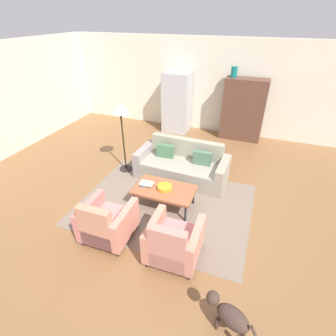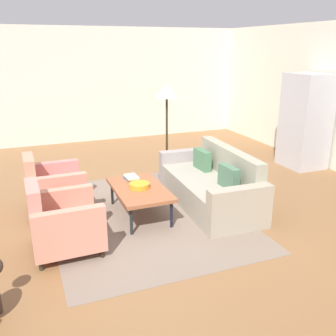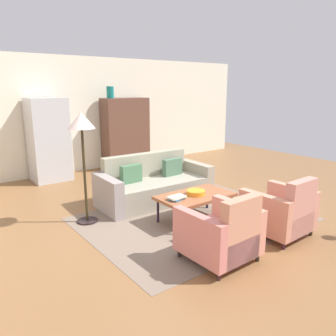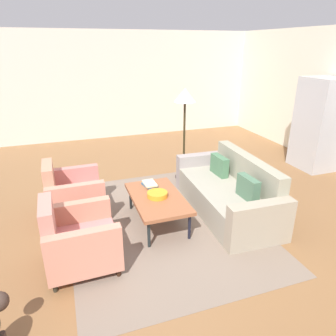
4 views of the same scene
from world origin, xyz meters
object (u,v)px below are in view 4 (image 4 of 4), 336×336
(armchair_right, at_px, (76,241))
(floor_lamp, at_px, (185,104))
(coffee_table, at_px, (157,199))
(refrigerator, at_px, (319,124))
(fruit_bowl, at_px, (157,194))
(armchair_left, at_px, (71,196))
(couch, at_px, (230,193))
(book_stack, at_px, (150,184))

(armchair_right, height_order, floor_lamp, floor_lamp)
(coffee_table, relative_size, armchair_right, 1.36)
(coffee_table, bearing_deg, armchair_right, -62.72)
(floor_lamp, bearing_deg, refrigerator, 82.50)
(fruit_bowl, bearing_deg, armchair_right, -62.98)
(armchair_left, xyz_separation_m, fruit_bowl, (0.61, 1.17, 0.12))
(couch, xyz_separation_m, coffee_table, (-0.00, -1.19, 0.10))
(couch, bearing_deg, floor_lamp, 10.58)
(armchair_left, xyz_separation_m, floor_lamp, (-0.81, 2.14, 1.10))
(floor_lamp, bearing_deg, couch, 8.60)
(armchair_right, relative_size, floor_lamp, 0.51)
(armchair_right, xyz_separation_m, floor_lamp, (-2.01, 2.14, 1.10))
(coffee_table, height_order, book_stack, book_stack)
(armchair_right, xyz_separation_m, book_stack, (-0.98, 1.16, 0.11))
(refrigerator, bearing_deg, armchair_right, -71.62)
(refrigerator, bearing_deg, couch, -68.07)
(coffee_table, distance_m, book_stack, 0.39)
(book_stack, bearing_deg, floor_lamp, 136.57)
(armchair_right, distance_m, floor_lamp, 3.14)
(couch, distance_m, fruit_bowl, 1.20)
(coffee_table, xyz_separation_m, fruit_bowl, (0.01, 0.00, 0.07))
(book_stack, relative_size, floor_lamp, 0.16)
(fruit_bowl, distance_m, refrigerator, 3.95)
(fruit_bowl, relative_size, refrigerator, 0.16)
(armchair_right, relative_size, refrigerator, 0.48)
(couch, bearing_deg, fruit_bowl, 92.16)
(couch, height_order, armchair_left, armchair_left)
(armchair_left, relative_size, fruit_bowl, 3.02)
(coffee_table, distance_m, fruit_bowl, 0.07)
(couch, relative_size, book_stack, 7.83)
(fruit_bowl, height_order, book_stack, fruit_bowl)
(floor_lamp, bearing_deg, armchair_right, -46.73)
(coffee_table, xyz_separation_m, armchair_right, (0.60, -1.17, -0.05))
(book_stack, relative_size, refrigerator, 0.15)
(armchair_left, xyz_separation_m, book_stack, (0.22, 1.16, 0.11))
(book_stack, bearing_deg, coffee_table, 0.43)
(couch, height_order, armchair_right, armchair_right)
(couch, bearing_deg, coffee_table, 91.84)
(fruit_bowl, height_order, refrigerator, refrigerator)
(couch, bearing_deg, armchair_right, 106.26)
(refrigerator, bearing_deg, coffee_table, -74.59)
(fruit_bowl, xyz_separation_m, refrigerator, (-1.05, 3.78, 0.46))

